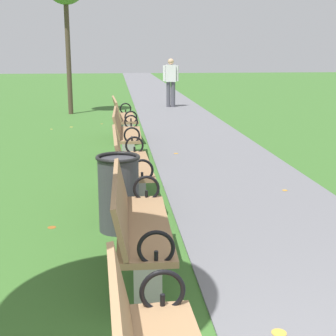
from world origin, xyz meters
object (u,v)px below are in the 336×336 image
(park_bench_2, at_px, (137,225))
(trash_bin, at_px, (119,193))
(pedestrian_walking, at_px, (171,80))
(park_bench_3, at_px, (129,165))
(park_bench_4, at_px, (125,134))
(park_bench_5, at_px, (123,118))

(park_bench_2, bearing_deg, trash_bin, 96.98)
(park_bench_2, bearing_deg, pedestrian_walking, 82.32)
(park_bench_3, bearing_deg, park_bench_4, 90.00)
(pedestrian_walking, bearing_deg, park_bench_5, -106.09)
(park_bench_3, distance_m, trash_bin, 1.08)
(pedestrian_walking, height_order, trash_bin, pedestrian_walking)
(park_bench_4, bearing_deg, park_bench_5, 90.00)
(park_bench_2, height_order, park_bench_5, same)
(park_bench_4, distance_m, park_bench_5, 2.15)
(park_bench_3, distance_m, pedestrian_walking, 10.70)
(park_bench_3, relative_size, pedestrian_walking, 0.99)
(park_bench_2, height_order, park_bench_3, same)
(park_bench_2, height_order, park_bench_4, same)
(park_bench_2, bearing_deg, park_bench_3, 90.00)
(trash_bin, bearing_deg, pedestrian_walking, 80.83)
(park_bench_5, bearing_deg, park_bench_4, -90.00)
(trash_bin, bearing_deg, park_bench_3, 82.18)
(park_bench_3, height_order, park_bench_5, same)
(park_bench_4, bearing_deg, park_bench_2, -90.00)
(park_bench_3, xyz_separation_m, pedestrian_walking, (1.73, 10.55, 0.44))
(park_bench_5, height_order, trash_bin, park_bench_5)
(park_bench_4, height_order, park_bench_5, same)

